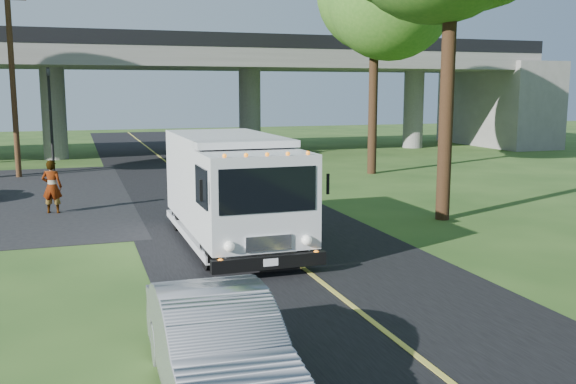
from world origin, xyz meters
name	(u,v)px	position (x,y,z in m)	size (l,w,h in m)	color
ground	(408,351)	(0.00, 0.00, 0.00)	(120.00, 120.00, 0.00)	#274719
road	(248,225)	(0.00, 10.00, 0.01)	(7.00, 90.00, 0.02)	black
lane_line	(248,225)	(0.00, 10.00, 0.03)	(0.12, 90.00, 0.01)	gold
overpass	(156,82)	(0.00, 32.00, 4.56)	(54.00, 10.00, 7.30)	slate
traffic_signal	(50,108)	(-6.00, 26.00, 3.20)	(0.18, 0.22, 5.20)	black
utility_pole	(13,79)	(-7.50, 24.00, 4.59)	(1.60, 0.26, 9.00)	#472D19
tree_right_far	(381,0)	(9.21, 19.84, 8.30)	(5.77, 5.67, 10.99)	#382314
step_van	(232,186)	(-1.01, 7.79, 1.59)	(2.61, 6.97, 2.92)	silver
silver_sedan	(218,347)	(-3.21, -0.58, 0.72)	(1.51, 4.34, 1.43)	gray
pedestrian	(52,187)	(-5.70, 13.98, 0.91)	(0.66, 0.43, 1.81)	gray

